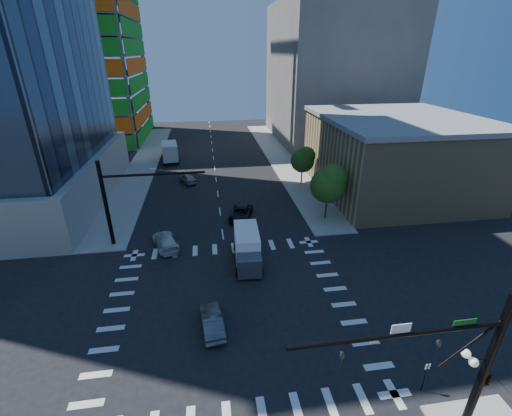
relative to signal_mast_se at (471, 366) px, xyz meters
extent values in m
plane|color=black|center=(-10.60, 11.50, -5.01)|extent=(160.00, 160.00, 0.00)
cube|color=silver|center=(-10.60, 11.50, -5.00)|extent=(20.00, 20.00, 0.01)
cube|color=gray|center=(1.90, 51.50, -4.93)|extent=(5.00, 60.00, 0.15)
cube|color=gray|center=(-23.10, 51.50, -4.93)|extent=(5.00, 60.00, 0.15)
cube|color=#1C9B20|center=(-25.50, 73.50, 19.49)|extent=(0.12, 24.00, 49.00)
cube|color=#ED5D0D|center=(-38.10, 60.90, 19.49)|extent=(24.00, 0.12, 49.00)
cube|color=tan|center=(14.40, 33.50, -0.01)|extent=(20.00, 22.00, 10.00)
cube|color=slate|center=(14.40, 33.50, 5.29)|extent=(20.50, 22.50, 0.60)
cube|color=slate|center=(16.40, 66.50, 8.99)|extent=(24.00, 30.00, 28.00)
cylinder|color=black|center=(0.90, 0.00, -0.36)|extent=(0.40, 0.40, 9.00)
cylinder|color=black|center=(-4.10, 0.00, 2.54)|extent=(10.00, 0.24, 0.24)
cylinder|color=black|center=(-0.50, 0.00, 1.44)|extent=(2.50, 0.14, 2.50)
imported|color=black|center=(-2.10, 0.00, 1.44)|extent=(0.16, 0.20, 1.00)
imported|color=black|center=(-6.60, 0.00, 1.44)|extent=(0.16, 0.20, 1.00)
imported|color=black|center=(1.15, 0.00, -1.01)|extent=(0.53, 2.48, 1.00)
cube|color=white|center=(-4.10, 0.00, 2.89)|extent=(0.90, 0.04, 0.50)
cube|color=#0B5212|center=(-1.10, 0.00, 2.84)|extent=(1.10, 0.04, 0.28)
cylinder|color=black|center=(0.30, 0.00, 0.34)|extent=(1.20, 0.08, 0.08)
sphere|color=white|center=(-0.20, 0.25, 0.54)|extent=(0.44, 0.44, 0.44)
sphere|color=white|center=(-0.20, -0.25, 0.54)|extent=(0.44, 0.44, 0.44)
cylinder|color=black|center=(-22.10, 23.00, -0.36)|extent=(0.40, 0.40, 9.00)
cylinder|color=black|center=(-17.10, 23.00, 2.54)|extent=(10.00, 0.24, 0.24)
imported|color=black|center=(-16.10, 23.00, 1.44)|extent=(0.16, 0.20, 1.00)
cylinder|color=#382316|center=(1.90, 25.50, -3.72)|extent=(0.20, 0.20, 2.27)
sphere|color=#1F4A13|center=(1.90, 25.50, -0.63)|extent=(4.16, 4.16, 4.16)
sphere|color=#3B6521|center=(2.30, 25.20, 0.34)|extent=(3.25, 3.25, 3.25)
cylinder|color=#382316|center=(2.20, 37.50, -3.90)|extent=(0.20, 0.20, 1.92)
sphere|color=#1F4A13|center=(2.20, 37.50, -1.28)|extent=(3.52, 3.52, 3.52)
sphere|color=#3B6521|center=(2.60, 37.20, -0.46)|extent=(2.75, 2.75, 2.75)
cylinder|color=black|center=(0.10, 2.50, -3.91)|extent=(0.06, 0.06, 2.20)
cube|color=silver|center=(0.10, 2.50, -3.01)|extent=(0.30, 0.03, 0.40)
imported|color=black|center=(-8.15, 27.27, -4.30)|extent=(3.65, 5.52, 1.41)
imported|color=silver|center=(-16.61, 21.72, -4.29)|extent=(3.51, 5.34, 1.44)
imported|color=gray|center=(-14.99, 40.74, -4.31)|extent=(3.14, 4.38, 1.39)
imported|color=#4F4F54|center=(-12.18, 9.42, -4.33)|extent=(1.89, 4.27, 1.36)
cube|color=white|center=(-8.55, 17.56, -3.21)|extent=(2.50, 4.84, 2.46)
cube|color=#43434B|center=(-8.55, 17.56, -3.82)|extent=(2.26, 1.81, 1.80)
cube|color=silver|center=(-18.53, 53.14, -2.94)|extent=(3.22, 5.70, 2.82)
cube|color=#43434B|center=(-18.53, 53.14, -3.65)|extent=(2.71, 2.23, 2.06)
camera|label=1|loc=(-11.80, -9.98, 13.62)|focal=24.00mm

